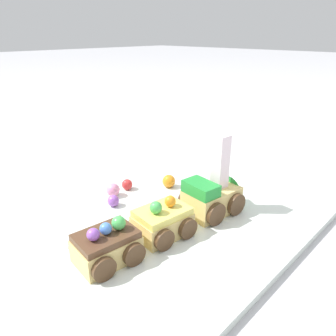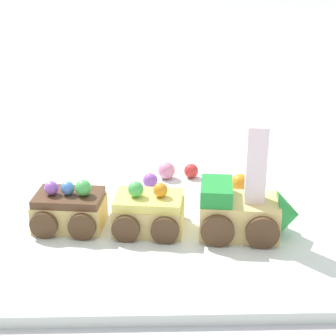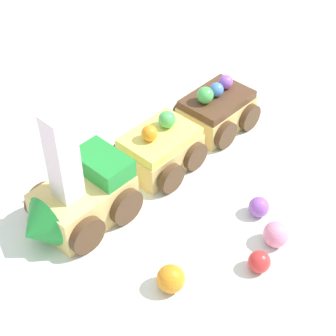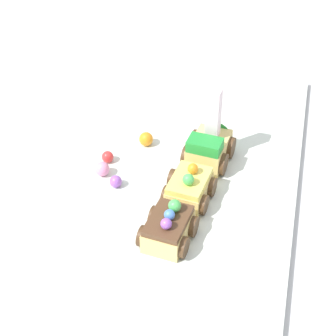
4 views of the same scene
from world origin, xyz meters
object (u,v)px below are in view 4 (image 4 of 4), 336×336
object	(u,v)px
cake_car_chocolate	(168,228)
gumball_pink	(102,170)
gumball_red	(108,157)
cake_train_locomotive	(211,143)
gumball_purple	(116,181)
cake_car_lemon	(189,188)
gumball_orange	(146,139)

from	to	relation	value
cake_car_chocolate	gumball_pink	xyz separation A→B (m)	(0.11, 0.14, -0.01)
gumball_red	cake_train_locomotive	bearing A→B (deg)	-72.54
gumball_red	cake_car_chocolate	bearing A→B (deg)	-136.59
cake_car_chocolate	gumball_purple	xyz separation A→B (m)	(0.09, 0.11, -0.01)
cake_car_lemon	cake_car_chocolate	size ratio (longest dim) A/B	1.00
cake_car_lemon	cake_car_chocolate	bearing A→B (deg)	-179.94
cake_train_locomotive	gumball_purple	xyz separation A→B (m)	(-0.11, 0.13, -0.02)
gumball_purple	cake_train_locomotive	bearing A→B (deg)	-50.37
gumball_red	gumball_pink	xyz separation A→B (m)	(-0.04, -0.00, 0.00)
cake_car_lemon	gumball_purple	distance (m)	0.12
gumball_orange	cake_car_chocolate	bearing A→B (deg)	-156.52
cake_car_lemon	gumball_orange	xyz separation A→B (m)	(0.12, 0.10, -0.01)
cake_train_locomotive	gumball_orange	size ratio (longest dim) A/B	5.22
cake_car_lemon	gumball_purple	world-z (taller)	cake_car_lemon
cake_car_chocolate	gumball_red	bearing A→B (deg)	49.97
cake_car_chocolate	gumball_pink	world-z (taller)	cake_car_chocolate
cake_car_lemon	gumball_orange	world-z (taller)	cake_car_lemon
cake_car_chocolate	cake_train_locomotive	bearing A→B (deg)	0.05
cake_train_locomotive	cake_car_chocolate	size ratio (longest dim) A/B	1.53
cake_train_locomotive	gumball_purple	bearing A→B (deg)	136.19
cake_train_locomotive	cake_car_lemon	xyz separation A→B (m)	(-0.11, 0.01, -0.01)
gumball_purple	gumball_orange	distance (m)	0.12
cake_car_chocolate	gumball_orange	bearing A→B (deg)	30.04
gumball_purple	gumball_red	size ratio (longest dim) A/B	1.00
gumball_pink	cake_car_chocolate	bearing A→B (deg)	-129.10
gumball_purple	gumball_red	world-z (taller)	same
gumball_orange	cake_car_lemon	bearing A→B (deg)	-139.59
cake_train_locomotive	cake_car_lemon	distance (m)	0.11
gumball_purple	gumball_pink	size ratio (longest dim) A/B	0.83
cake_train_locomotive	cake_car_lemon	bearing A→B (deg)	-179.95
cake_car_chocolate	gumball_purple	distance (m)	0.14
gumball_orange	gumball_red	bearing A→B (deg)	140.89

